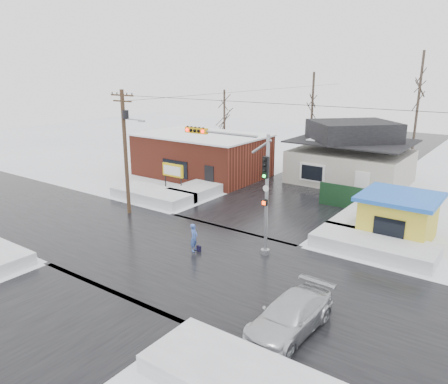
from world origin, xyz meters
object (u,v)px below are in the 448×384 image
Objects in this scene: marquee_sign at (173,171)px; car at (290,316)px; kiosk at (398,216)px; traffic_signal at (243,175)px; pedestrian at (194,238)px; utility_pole at (126,145)px.

marquee_sign is 0.52× the size of car.
traffic_signal is at bearing -135.16° from kiosk.
kiosk is 2.73× the size of pedestrian.
pedestrian is at bearing -135.26° from kiosk.
car is at bearing -93.28° from kiosk.
car is (8.39, -4.02, -0.12)m from pedestrian.
utility_pole is (-10.36, 0.53, 0.57)m from traffic_signal.
kiosk is at bearing -61.38° from pedestrian.
traffic_signal is 9.54m from car.
marquee_sign is at bearing -178.45° from kiosk.
utility_pole is 1.96× the size of kiosk.
utility_pole reaches higher than pedestrian.
utility_pole is 1.82× the size of car.
traffic_signal is 13.42m from marquee_sign.
car is (17.75, -12.57, -1.20)m from marquee_sign.
car is at bearing -43.75° from traffic_signal.
traffic_signal is 2.75× the size of marquee_sign.
marquee_sign is at bearing 100.13° from utility_pole.
pedestrian is 9.30m from car.
marquee_sign is 1.51× the size of pedestrian.
car is (6.32, -6.05, -3.82)m from traffic_signal.
traffic_signal is at bearing -2.95° from utility_pole.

